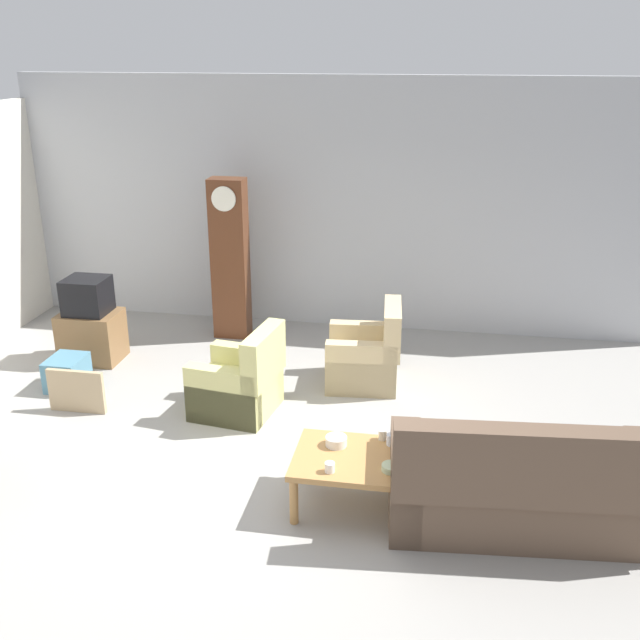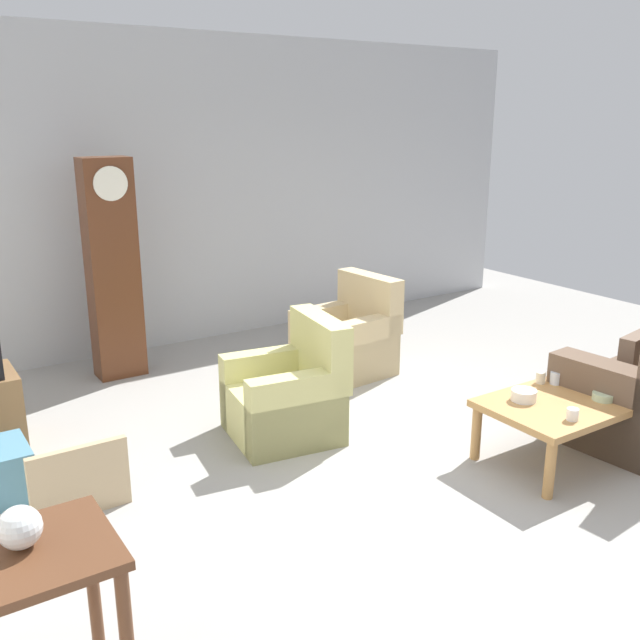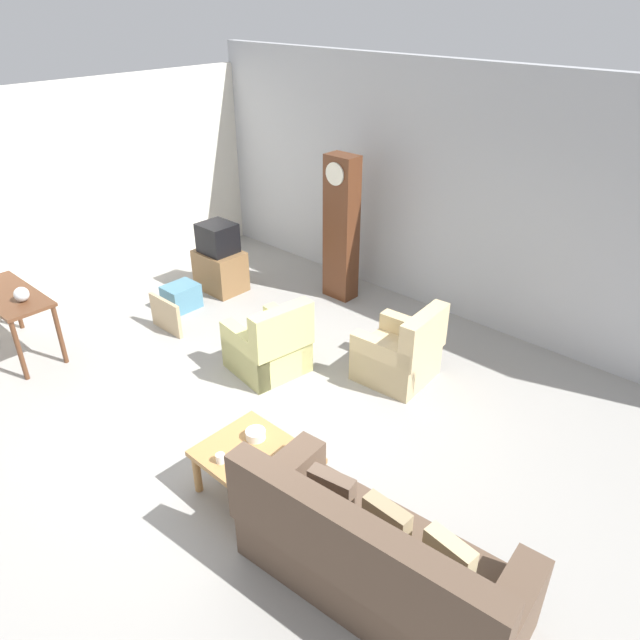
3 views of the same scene
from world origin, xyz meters
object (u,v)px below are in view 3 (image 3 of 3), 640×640
(storage_box_blue, at_px, (181,297))
(cup_blue_rimmed, at_px, (299,452))
(tv_stand_cabinet, at_px, (221,270))
(cup_cream_tall, at_px, (298,444))
(console_table_dark, at_px, (11,302))
(grandfather_clock, at_px, (341,229))
(bowl_white_stacked, at_px, (256,434))
(couch_floral, at_px, (375,561))
(coffee_table_wood, at_px, (256,461))
(tv_crt, at_px, (218,238))
(cup_white_porcelain, at_px, (220,458))
(bowl_shallow_green, at_px, (268,481))
(armchair_olive_far, at_px, (400,355))
(glass_dome_cloche, at_px, (21,294))
(framed_picture_leaning, at_px, (166,315))
(armchair_olive_near, at_px, (269,348))

(storage_box_blue, bearing_deg, cup_blue_rimmed, -20.89)
(tv_stand_cabinet, bearing_deg, cup_cream_tall, -29.72)
(console_table_dark, relative_size, grandfather_clock, 0.64)
(bowl_white_stacked, bearing_deg, couch_floral, -8.78)
(coffee_table_wood, distance_m, tv_crt, 4.20)
(console_table_dark, height_order, cup_white_porcelain, console_table_dark)
(couch_floral, bearing_deg, cup_white_porcelain, -173.73)
(bowl_white_stacked, height_order, bowl_shallow_green, bowl_white_stacked)
(cup_cream_tall, bearing_deg, cup_blue_rimmed, -43.00)
(couch_floral, bearing_deg, storage_box_blue, 160.05)
(coffee_table_wood, distance_m, cup_white_porcelain, 0.31)
(cup_blue_rimmed, xyz_separation_m, bowl_shallow_green, (0.03, -0.39, -0.02))
(bowl_white_stacked, bearing_deg, bowl_shallow_green, -32.24)
(console_table_dark, relative_size, storage_box_blue, 2.88)
(armchair_olive_far, bearing_deg, console_table_dark, -144.36)
(glass_dome_cloche, xyz_separation_m, cup_cream_tall, (3.75, 0.64, -0.39))
(couch_floral, distance_m, bowl_white_stacked, 1.54)
(couch_floral, relative_size, framed_picture_leaning, 3.61)
(storage_box_blue, bearing_deg, bowl_shallow_green, -25.82)
(cup_blue_rimmed, bearing_deg, coffee_table_wood, -140.18)
(coffee_table_wood, bearing_deg, tv_stand_cabinet, 145.21)
(coffee_table_wood, height_order, grandfather_clock, grandfather_clock)
(grandfather_clock, bearing_deg, bowl_shallow_green, -56.96)
(storage_box_blue, bearing_deg, glass_dome_cloche, -95.16)
(armchair_olive_near, distance_m, cup_cream_tall, 1.91)
(glass_dome_cloche, bearing_deg, grandfather_clock, 67.65)
(couch_floral, height_order, console_table_dark, couch_floral)
(armchair_olive_near, relative_size, coffee_table_wood, 0.96)
(coffee_table_wood, relative_size, cup_white_porcelain, 12.00)
(bowl_white_stacked, distance_m, bowl_shallow_green, 0.56)
(tv_crt, xyz_separation_m, cup_white_porcelain, (3.28, -2.64, -0.31))
(tv_stand_cabinet, distance_m, storage_box_blue, 0.77)
(coffee_table_wood, bearing_deg, console_table_dark, -174.54)
(armchair_olive_far, distance_m, framed_picture_leaning, 3.08)
(cup_blue_rimmed, bearing_deg, bowl_shallow_green, -85.19)
(console_table_dark, bearing_deg, tv_stand_cabinet, 81.11)
(storage_box_blue, relative_size, cup_white_porcelain, 5.64)
(couch_floral, xyz_separation_m, bowl_shallow_green, (-1.04, -0.07, 0.12))
(storage_box_blue, xyz_separation_m, glass_dome_cloche, (-0.18, -1.96, 0.71))
(armchair_olive_near, height_order, cup_white_porcelain, armchair_olive_near)
(framed_picture_leaning, relative_size, cup_cream_tall, 6.97)
(storage_box_blue, distance_m, cup_cream_tall, 3.83)
(coffee_table_wood, bearing_deg, armchair_olive_far, 93.68)
(tv_stand_cabinet, bearing_deg, bowl_white_stacked, -34.36)
(storage_box_blue, height_order, glass_dome_cloche, glass_dome_cloche)
(couch_floral, bearing_deg, tv_crt, 152.72)
(coffee_table_wood, bearing_deg, grandfather_clock, 120.41)
(coffee_table_wood, bearing_deg, cup_blue_rimmed, 39.82)
(storage_box_blue, bearing_deg, grandfather_clock, 52.65)
(tv_stand_cabinet, relative_size, glass_dome_cloche, 4.03)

